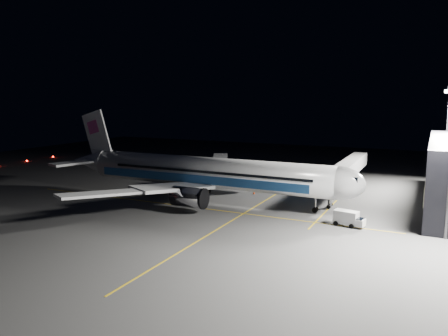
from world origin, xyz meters
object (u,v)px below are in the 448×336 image
at_px(floodlight_mast_north, 447,130).
at_px(baggage_tug, 252,178).
at_px(safety_cone_b, 254,192).
at_px(service_truck, 349,218).
at_px(safety_cone_a, 187,191).
at_px(airliner, 202,172).
at_px(safety_cone_c, 256,189).
at_px(jet_bridge, 346,170).

distance_m(floodlight_mast_north, baggage_tug, 42.45).
bearing_deg(floodlight_mast_north, safety_cone_b, -145.36).
distance_m(floodlight_mast_north, service_truck, 41.39).
bearing_deg(safety_cone_a, safety_cone_b, 19.16).
height_order(airliner, safety_cone_c, airliner).
height_order(jet_bridge, floodlight_mast_north, floodlight_mast_north).
xyz_separation_m(airliner, safety_cone_a, (-5.86, 4.00, -4.90)).
height_order(jet_bridge, safety_cone_b, jet_bridge).
relative_size(jet_bridge, baggage_tug, 13.03).
bearing_deg(airliner, safety_cone_a, 145.69).
relative_size(jet_bridge, safety_cone_b, 50.55).
relative_size(floodlight_mast_north, service_truck, 4.33).
xyz_separation_m(airliner, safety_cone_b, (7.08, 8.50, -4.82)).
height_order(airliner, floodlight_mast_north, floodlight_mast_north).
relative_size(service_truck, baggage_tug, 1.81).
height_order(airliner, service_truck, airliner).
bearing_deg(jet_bridge, airliner, -141.96).
distance_m(baggage_tug, safety_cone_c, 9.40).
relative_size(jet_bridge, floodlight_mast_north, 1.66).
relative_size(airliner, safety_cone_c, 100.11).
distance_m(jet_bridge, floodlight_mast_north, 24.06).
xyz_separation_m(floodlight_mast_north, service_truck, (-13.02, -37.68, -11.13)).
bearing_deg(safety_cone_b, airliner, -129.79).
distance_m(service_truck, safety_cone_b, 25.35).
height_order(floodlight_mast_north, service_truck, floodlight_mast_north).
height_order(safety_cone_a, safety_cone_b, safety_cone_b).
bearing_deg(safety_cone_b, safety_cone_a, -160.84).
relative_size(safety_cone_b, safety_cone_c, 1.11).
bearing_deg(service_truck, floodlight_mast_north, 81.96).
bearing_deg(airliner, floodlight_mast_north, 37.91).
bearing_deg(floodlight_mast_north, safety_cone_a, -149.19).
height_order(airliner, safety_cone_b, airliner).
bearing_deg(safety_cone_c, service_truck, -38.75).
bearing_deg(service_truck, jet_bridge, 112.86).
bearing_deg(safety_cone_c, safety_cone_b, -75.41).
bearing_deg(baggage_tug, jet_bridge, -5.57).
bearing_deg(floodlight_mast_north, baggage_tug, -163.25).
bearing_deg(service_truck, safety_cone_b, 156.94).
xyz_separation_m(baggage_tug, safety_cone_c, (4.26, -8.36, -0.58)).
bearing_deg(floodlight_mast_north, airliner, -142.09).
distance_m(jet_bridge, service_truck, 24.50).
relative_size(baggage_tug, safety_cone_a, 4.95).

